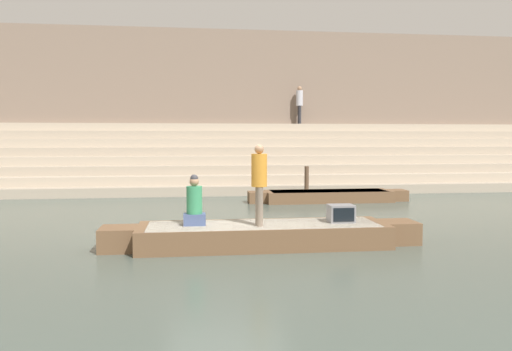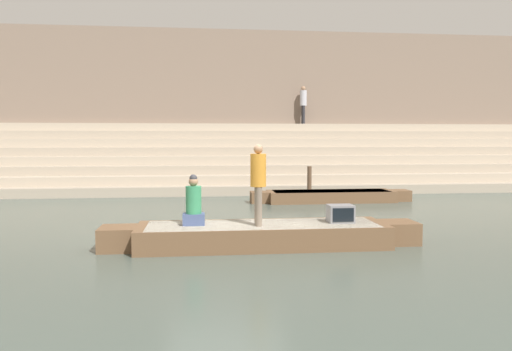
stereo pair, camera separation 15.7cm
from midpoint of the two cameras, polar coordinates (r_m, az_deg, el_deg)
The scene contains 10 objects.
ground_plane at distance 10.77m, azimuth -3.90°, elevation -7.51°, with size 120.00×120.00×0.00m, color #47544C.
ghat_steps at distance 22.21m, azimuth -5.67°, elevation 1.23°, with size 36.00×5.24×2.88m.
back_wall at distance 24.67m, azimuth -5.88°, elevation 7.65°, with size 34.20×1.28×7.35m.
rowboat_main at distance 10.21m, azimuth 0.41°, elevation -6.75°, with size 6.46×1.51×0.46m.
person_standing at distance 9.90m, azimuth -0.09°, elevation -0.38°, with size 0.31×0.31×1.62m.
person_rowing at distance 10.10m, azimuth -7.50°, elevation -3.32°, with size 0.44×0.34×1.02m.
tv_set at distance 10.52m, azimuth 9.26°, elevation -4.29°, with size 0.52×0.42×0.36m.
moored_boat_shore at distance 17.46m, azimuth 8.02°, elevation -2.31°, with size 5.58×1.21×0.38m.
mooring_post at distance 18.45m, azimuth 5.56°, elevation -0.75°, with size 0.16×0.16×1.17m, color brown.
person_on_steps at distance 24.28m, azimuth 4.80°, elevation 8.37°, with size 0.32×0.32×1.80m.
Camera 1 is at (-0.69, -10.52, 2.20)m, focal length 35.00 mm.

